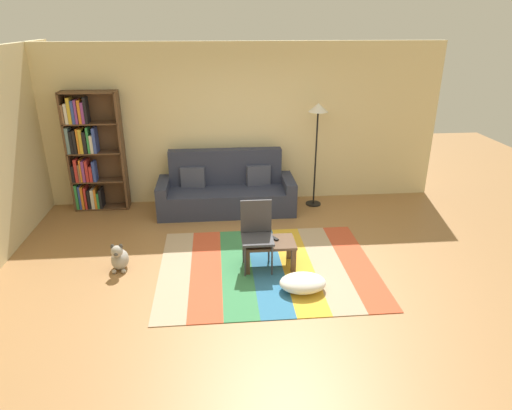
% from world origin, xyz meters
% --- Properties ---
extents(ground_plane, '(14.00, 14.00, 0.00)m').
position_xyz_m(ground_plane, '(0.00, 0.00, 0.00)').
color(ground_plane, '#9E7042').
extents(back_wall, '(6.80, 0.10, 2.70)m').
position_xyz_m(back_wall, '(0.00, 2.55, 1.35)').
color(back_wall, beige).
rests_on(back_wall, ground_plane).
extents(rug, '(2.80, 2.23, 0.01)m').
position_xyz_m(rug, '(0.13, 0.02, 0.01)').
color(rug, tan).
rests_on(rug, ground_plane).
extents(couch, '(2.26, 0.80, 1.00)m').
position_xyz_m(couch, '(-0.33, 2.02, 0.34)').
color(couch, '#2D3347').
rests_on(couch, ground_plane).
extents(bookshelf, '(0.90, 0.28, 1.98)m').
position_xyz_m(bookshelf, '(-2.57, 2.30, 0.96)').
color(bookshelf, brown).
rests_on(bookshelf, ground_plane).
extents(coffee_table, '(0.67, 0.43, 0.36)m').
position_xyz_m(coffee_table, '(0.16, 0.06, 0.29)').
color(coffee_table, '#513826').
rests_on(coffee_table, rug).
extents(pouf, '(0.56, 0.41, 0.20)m').
position_xyz_m(pouf, '(0.50, -0.55, 0.11)').
color(pouf, white).
rests_on(pouf, rug).
extents(dog, '(0.22, 0.35, 0.40)m').
position_xyz_m(dog, '(-1.78, 0.17, 0.16)').
color(dog, '#9E998E').
rests_on(dog, ground_plane).
extents(standing_lamp, '(0.32, 0.32, 1.77)m').
position_xyz_m(standing_lamp, '(1.19, 2.12, 1.48)').
color(standing_lamp, black).
rests_on(standing_lamp, ground_plane).
extents(tv_remote, '(0.12, 0.15, 0.02)m').
position_xyz_m(tv_remote, '(0.23, 0.13, 0.38)').
color(tv_remote, black).
rests_on(tv_remote, coffee_table).
extents(folding_chair, '(0.40, 0.40, 0.90)m').
position_xyz_m(folding_chair, '(0.00, 0.09, 0.53)').
color(folding_chair, '#38383D').
rests_on(folding_chair, ground_plane).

